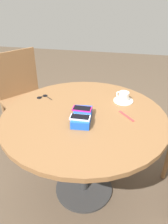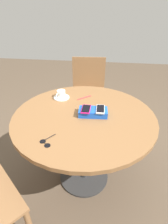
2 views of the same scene
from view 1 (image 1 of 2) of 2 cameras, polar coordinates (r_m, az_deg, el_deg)
The scene contains 10 objects.
ground_plane at distance 1.90m, azimuth 0.00°, elevation -19.33°, with size 8.00×8.00×0.00m, color brown.
round_table at distance 1.48m, azimuth 0.00°, elevation -4.30°, with size 1.08×1.08×0.71m.
phone_box at distance 1.35m, azimuth -0.65°, elevation -1.30°, with size 0.22×0.13×0.05m.
phone_white at distance 1.29m, azimuth -1.13°, elevation -1.42°, with size 0.06×0.12×0.01m.
phone_magenta at distance 1.38m, azimuth -0.52°, elevation 0.89°, with size 0.06×0.12×0.01m.
saucer at distance 1.60m, azimuth 10.22°, elevation 2.92°, with size 0.14×0.14×0.01m, color white.
coffee_cup at distance 1.59m, azimuth 10.27°, elevation 4.11°, with size 0.07×0.09×0.06m.
lanyard_strap at distance 1.43m, azimuth 11.04°, elevation -1.04°, with size 0.14×0.02×0.00m, color red.
sunglasses at distance 1.67m, azimuth -10.64°, elevation 3.92°, with size 0.08×0.13×0.01m.
chair_far_side at distance 2.23m, azimuth -14.95°, elevation 3.72°, with size 0.62×0.62×0.91m.
Camera 1 is at (-1.18, -0.23, 1.46)m, focal length 35.00 mm.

